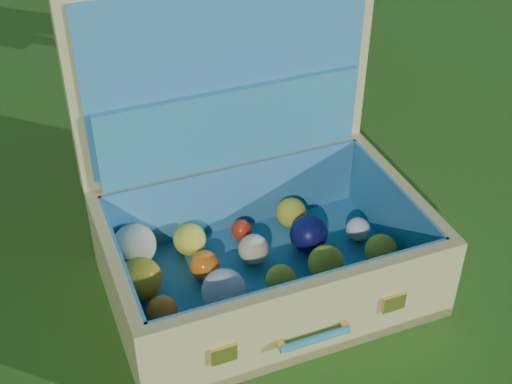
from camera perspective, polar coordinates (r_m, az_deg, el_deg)
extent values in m
plane|color=#215114|center=(1.75, -1.57, -3.67)|extent=(60.00, 60.00, 0.00)
cube|color=tan|center=(1.61, 0.83, -7.33)|extent=(0.73, 0.53, 0.02)
cube|color=tan|center=(1.41, 4.20, -10.29)|extent=(0.68, 0.11, 0.20)
cube|color=tan|center=(1.70, -1.87, -0.53)|extent=(0.68, 0.11, 0.20)
cube|color=tan|center=(1.49, -10.97, -7.93)|extent=(0.07, 0.40, 0.20)
cube|color=tan|center=(1.67, 11.26, -2.13)|extent=(0.07, 0.40, 0.20)
cube|color=teal|center=(1.60, 0.83, -6.92)|extent=(0.67, 0.47, 0.01)
cube|color=teal|center=(1.41, 3.95, -9.51)|extent=(0.62, 0.08, 0.18)
cube|color=teal|center=(1.68, -1.70, -0.49)|extent=(0.62, 0.08, 0.18)
cube|color=teal|center=(1.48, -10.43, -7.44)|extent=(0.05, 0.40, 0.18)
cube|color=teal|center=(1.66, 10.84, -1.92)|extent=(0.05, 0.40, 0.18)
cube|color=tan|center=(1.55, -2.48, 9.78)|extent=(0.68, 0.13, 0.45)
cube|color=teal|center=(1.53, -2.19, 9.41)|extent=(0.62, 0.09, 0.40)
cube|color=teal|center=(1.59, -1.98, 5.21)|extent=(0.60, 0.10, 0.19)
cube|color=#F2C659|center=(1.35, -2.61, -12.85)|extent=(0.05, 0.02, 0.04)
cube|color=#F2C659|center=(1.47, 10.96, -8.68)|extent=(0.05, 0.02, 0.04)
cylinder|color=teal|center=(1.40, 4.75, -11.66)|extent=(0.15, 0.03, 0.02)
cube|color=#F2C659|center=(1.39, 2.00, -12.20)|extent=(0.02, 0.02, 0.01)
cube|color=#F2C659|center=(1.43, 7.08, -10.61)|extent=(0.02, 0.02, 0.01)
sphere|color=silver|center=(1.41, -6.92, -12.10)|extent=(0.09, 0.09, 0.09)
sphere|color=red|center=(1.44, -2.11, -11.51)|extent=(0.05, 0.05, 0.05)
sphere|color=orange|center=(1.48, 3.46, -9.55)|extent=(0.06, 0.06, 0.06)
sphere|color=#0E0E46|center=(1.53, 7.81, -8.00)|extent=(0.06, 0.06, 0.06)
sphere|color=gold|center=(1.58, 11.98, -6.54)|extent=(0.08, 0.08, 0.08)
sphere|color=orange|center=(1.49, -7.52, -9.43)|extent=(0.07, 0.07, 0.07)
sphere|color=silver|center=(1.50, -2.59, -7.90)|extent=(0.09, 0.09, 0.09)
sphere|color=gold|center=(1.54, 2.01, -7.00)|extent=(0.07, 0.07, 0.07)
sphere|color=gold|center=(1.58, 5.61, -5.65)|extent=(0.08, 0.08, 0.08)
sphere|color=gold|center=(1.63, 9.98, -4.61)|extent=(0.07, 0.07, 0.07)
sphere|color=#B18E17|center=(1.54, -9.23, -6.87)|extent=(0.09, 0.09, 0.09)
sphere|color=orange|center=(1.58, -4.13, -5.86)|extent=(0.07, 0.07, 0.07)
sphere|color=beige|center=(1.61, -0.20, -4.60)|extent=(0.07, 0.07, 0.07)
sphere|color=#0E0E46|center=(1.64, 4.22, -3.39)|extent=(0.09, 0.09, 0.09)
sphere|color=silver|center=(1.69, 8.16, -2.97)|extent=(0.06, 0.06, 0.06)
sphere|color=beige|center=(1.62, -9.71, -4.21)|extent=(0.10, 0.10, 0.10)
sphere|color=gold|center=(1.64, -5.34, -3.79)|extent=(0.08, 0.08, 0.08)
sphere|color=red|center=(1.68, -1.17, -3.04)|extent=(0.05, 0.05, 0.05)
sphere|color=gold|center=(1.71, 2.84, -1.65)|extent=(0.07, 0.07, 0.07)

